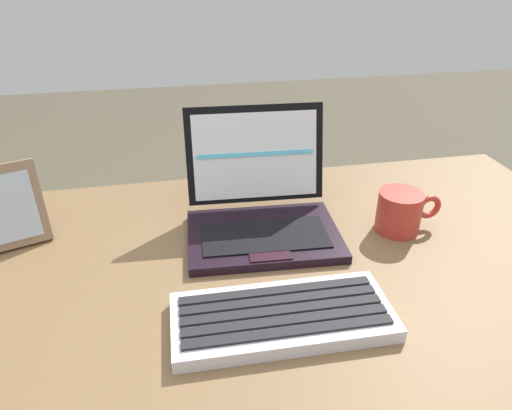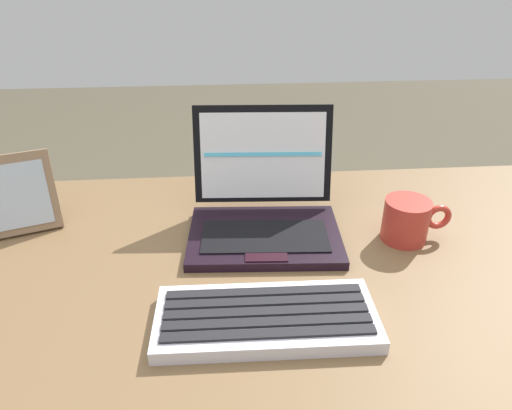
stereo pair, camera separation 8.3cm
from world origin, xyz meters
The scene contains 5 objects.
desk centered at (0.00, 0.00, 0.67)m, with size 1.43×0.73×0.75m.
laptop_front centered at (0.05, 0.11, 0.79)m, with size 0.29×0.26×0.22m.
external_keyboard centered at (0.03, -0.14, 0.76)m, with size 0.33×0.15×0.03m.
photo_frame centered at (-0.41, 0.15, 0.83)m, with size 0.15×0.09×0.15m.
coffee_mug centered at (0.32, 0.06, 0.79)m, with size 0.13×0.08×0.08m.
Camera 2 is at (-0.02, -0.66, 1.24)m, focal length 33.06 mm.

